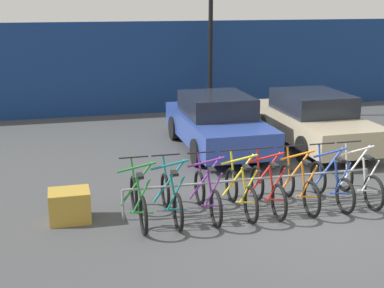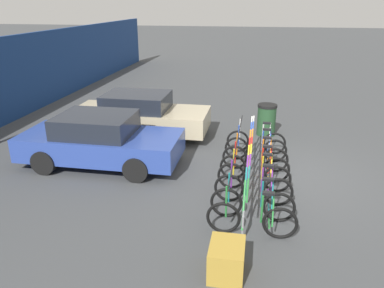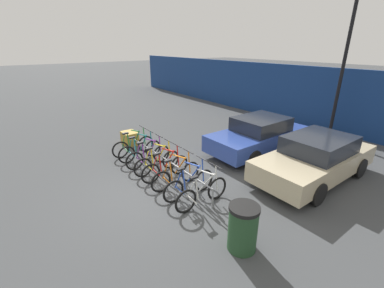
# 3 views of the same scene
# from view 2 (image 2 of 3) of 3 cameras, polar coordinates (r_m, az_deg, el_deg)

# --- Properties ---
(ground_plane) EXTENTS (120.00, 120.00, 0.00)m
(ground_plane) POSITION_cam_2_polar(r_m,az_deg,el_deg) (9.93, 12.48, -4.40)
(ground_plane) COLOR #424447
(bike_rack) EXTENTS (4.76, 0.04, 0.57)m
(bike_rack) POSITION_cam_2_polar(r_m,az_deg,el_deg) (9.01, 8.56, -3.33)
(bike_rack) COLOR gray
(bike_rack) RESTS_ON ground
(bicycle_green) EXTENTS (0.68, 1.71, 1.05)m
(bicycle_green) POSITION_cam_2_polar(r_m,az_deg,el_deg) (7.20, 9.05, -11.11)
(bicycle_green) COLOR black
(bicycle_green) RESTS_ON ground
(bicycle_teal) EXTENTS (0.68, 1.71, 1.05)m
(bicycle_teal) POSITION_cam_2_polar(r_m,az_deg,el_deg) (7.69, 9.18, -8.85)
(bicycle_teal) COLOR black
(bicycle_teal) RESTS_ON ground
(bicycle_purple) EXTENTS (0.68, 1.71, 1.05)m
(bicycle_purple) POSITION_cam_2_polar(r_m,az_deg,el_deg) (8.27, 9.31, -6.63)
(bicycle_purple) COLOR black
(bicycle_purple) RESTS_ON ground
(bicycle_yellow) EXTENTS (0.68, 1.71, 1.05)m
(bicycle_yellow) POSITION_cam_2_polar(r_m,az_deg,el_deg) (8.83, 9.42, -4.78)
(bicycle_yellow) COLOR black
(bicycle_yellow) RESTS_ON ground
(bicycle_red) EXTENTS (0.68, 1.71, 1.05)m
(bicycle_red) POSITION_cam_2_polar(r_m,az_deg,el_deg) (9.30, 9.50, -3.42)
(bicycle_red) COLOR black
(bicycle_red) RESTS_ON ground
(bicycle_orange) EXTENTS (0.68, 1.71, 1.05)m
(bicycle_orange) POSITION_cam_2_polar(r_m,az_deg,el_deg) (9.86, 9.58, -1.96)
(bicycle_orange) COLOR black
(bicycle_orange) RESTS_ON ground
(bicycle_blue) EXTENTS (0.68, 1.71, 1.05)m
(bicycle_blue) POSITION_cam_2_polar(r_m,az_deg,el_deg) (10.47, 9.66, -0.58)
(bicycle_blue) COLOR black
(bicycle_blue) RESTS_ON ground
(bicycle_white) EXTENTS (0.68, 1.71, 1.05)m
(bicycle_white) POSITION_cam_2_polar(r_m,az_deg,el_deg) (11.01, 9.72, 0.50)
(bicycle_white) COLOR black
(bicycle_white) RESTS_ON ground
(car_blue) EXTENTS (1.91, 4.23, 1.40)m
(car_blue) POSITION_cam_2_polar(r_m,az_deg,el_deg) (10.28, -13.81, 0.55)
(car_blue) COLOR #2D479E
(car_blue) RESTS_ON ground
(car_beige) EXTENTS (1.91, 4.40, 1.40)m
(car_beige) POSITION_cam_2_polar(r_m,az_deg,el_deg) (12.38, -7.95, 4.44)
(car_beige) COLOR #C1B28E
(car_beige) RESTS_ON ground
(trash_bin) EXTENTS (0.63, 0.63, 1.03)m
(trash_bin) POSITION_cam_2_polar(r_m,az_deg,el_deg) (12.57, 11.28, 3.66)
(trash_bin) COLOR #234728
(trash_bin) RESTS_ON ground
(cargo_crate) EXTENTS (0.70, 0.56, 0.55)m
(cargo_crate) POSITION_cam_2_polar(r_m,az_deg,el_deg) (6.32, 5.30, -17.13)
(cargo_crate) COLOR #B28C33
(cargo_crate) RESTS_ON ground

